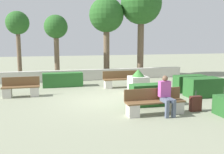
{
  "coord_description": "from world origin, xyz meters",
  "views": [
    {
      "loc": [
        -2.42,
        -10.02,
        2.53
      ],
      "look_at": [
        0.32,
        0.5,
        0.9
      ],
      "focal_mm": 40.0,
      "sensor_mm": 36.0,
      "label": 1
    }
  ],
  "objects_px": {
    "planter_corner_left": "(138,82)",
    "tree_center_right": "(106,16)",
    "bench_right_side": "(121,81)",
    "tree_rightmost": "(141,5)",
    "tree_leftmost": "(18,25)",
    "tree_center_left": "(56,29)",
    "bench_front": "(155,104)",
    "person_seated_man": "(166,94)",
    "suitcase": "(195,104)",
    "bench_left_side": "(21,89)"
  },
  "relations": [
    {
      "from": "person_seated_man",
      "to": "tree_center_right",
      "type": "distance_m",
      "value": 9.63
    },
    {
      "from": "planter_corner_left",
      "to": "tree_center_right",
      "type": "distance_m",
      "value": 6.45
    },
    {
      "from": "person_seated_man",
      "to": "tree_center_left",
      "type": "bearing_deg",
      "value": 109.9
    },
    {
      "from": "tree_leftmost",
      "to": "tree_center_right",
      "type": "height_order",
      "value": "tree_center_right"
    },
    {
      "from": "bench_left_side",
      "to": "tree_leftmost",
      "type": "height_order",
      "value": "tree_leftmost"
    },
    {
      "from": "bench_front",
      "to": "tree_leftmost",
      "type": "distance_m",
      "value": 11.1
    },
    {
      "from": "planter_corner_left",
      "to": "tree_center_right",
      "type": "bearing_deg",
      "value": 93.06
    },
    {
      "from": "bench_left_side",
      "to": "tree_leftmost",
      "type": "relative_size",
      "value": 0.37
    },
    {
      "from": "bench_front",
      "to": "person_seated_man",
      "type": "xyz_separation_m",
      "value": [
        0.33,
        -0.15,
        0.39
      ]
    },
    {
      "from": "planter_corner_left",
      "to": "tree_center_right",
      "type": "height_order",
      "value": "tree_center_right"
    },
    {
      "from": "tree_rightmost",
      "to": "tree_leftmost",
      "type": "bearing_deg",
      "value": 175.09
    },
    {
      "from": "tree_rightmost",
      "to": "planter_corner_left",
      "type": "bearing_deg",
      "value": -112.0
    },
    {
      "from": "tree_leftmost",
      "to": "tree_center_right",
      "type": "distance_m",
      "value": 5.69
    },
    {
      "from": "person_seated_man",
      "to": "bench_right_side",
      "type": "bearing_deg",
      "value": 90.27
    },
    {
      "from": "suitcase",
      "to": "person_seated_man",
      "type": "bearing_deg",
      "value": -174.11
    },
    {
      "from": "person_seated_man",
      "to": "tree_center_left",
      "type": "xyz_separation_m",
      "value": [
        -3.22,
        8.9,
        2.46
      ]
    },
    {
      "from": "planter_corner_left",
      "to": "bench_left_side",
      "type": "bearing_deg",
      "value": 175.22
    },
    {
      "from": "tree_leftmost",
      "to": "bench_right_side",
      "type": "bearing_deg",
      "value": -37.96
    },
    {
      "from": "bench_right_side",
      "to": "person_seated_man",
      "type": "height_order",
      "value": "person_seated_man"
    },
    {
      "from": "bench_left_side",
      "to": "suitcase",
      "type": "distance_m",
      "value": 7.41
    },
    {
      "from": "tree_center_left",
      "to": "tree_leftmost",
      "type": "bearing_deg",
      "value": 167.0
    },
    {
      "from": "bench_right_side",
      "to": "person_seated_man",
      "type": "relative_size",
      "value": 1.48
    },
    {
      "from": "bench_left_side",
      "to": "tree_leftmost",
      "type": "xyz_separation_m",
      "value": [
        -0.54,
        5.32,
        3.12
      ]
    },
    {
      "from": "person_seated_man",
      "to": "tree_center_right",
      "type": "relative_size",
      "value": 0.25
    },
    {
      "from": "planter_corner_left",
      "to": "suitcase",
      "type": "distance_m",
      "value": 3.65
    },
    {
      "from": "planter_corner_left",
      "to": "tree_center_left",
      "type": "relative_size",
      "value": 0.28
    },
    {
      "from": "tree_center_left",
      "to": "tree_rightmost",
      "type": "relative_size",
      "value": 0.65
    },
    {
      "from": "tree_leftmost",
      "to": "tree_center_left",
      "type": "xyz_separation_m",
      "value": [
        2.33,
        -0.54,
        -0.25
      ]
    },
    {
      "from": "bench_front",
      "to": "tree_center_left",
      "type": "height_order",
      "value": "tree_center_left"
    },
    {
      "from": "bench_front",
      "to": "bench_right_side",
      "type": "bearing_deg",
      "value": 86.45
    },
    {
      "from": "person_seated_man",
      "to": "tree_rightmost",
      "type": "height_order",
      "value": "tree_rightmost"
    },
    {
      "from": "suitcase",
      "to": "tree_center_left",
      "type": "distance_m",
      "value": 10.26
    },
    {
      "from": "bench_right_side",
      "to": "tree_rightmost",
      "type": "bearing_deg",
      "value": 63.91
    },
    {
      "from": "bench_right_side",
      "to": "tree_rightmost",
      "type": "height_order",
      "value": "tree_rightmost"
    },
    {
      "from": "suitcase",
      "to": "tree_leftmost",
      "type": "height_order",
      "value": "tree_leftmost"
    },
    {
      "from": "bench_left_side",
      "to": "planter_corner_left",
      "type": "height_order",
      "value": "planter_corner_left"
    },
    {
      "from": "tree_leftmost",
      "to": "tree_center_left",
      "type": "relative_size",
      "value": 1.05
    },
    {
      "from": "bench_right_side",
      "to": "person_seated_man",
      "type": "bearing_deg",
      "value": -81.7
    },
    {
      "from": "tree_center_left",
      "to": "tree_center_right",
      "type": "height_order",
      "value": "tree_center_right"
    },
    {
      "from": "person_seated_man",
      "to": "suitcase",
      "type": "relative_size",
      "value": 1.78
    },
    {
      "from": "bench_left_side",
      "to": "bench_right_side",
      "type": "bearing_deg",
      "value": 9.33
    },
    {
      "from": "tree_leftmost",
      "to": "person_seated_man",
      "type": "bearing_deg",
      "value": -59.54
    },
    {
      "from": "planter_corner_left",
      "to": "tree_center_right",
      "type": "relative_size",
      "value": 0.21
    },
    {
      "from": "person_seated_man",
      "to": "suitcase",
      "type": "bearing_deg",
      "value": 5.89
    },
    {
      "from": "bench_right_side",
      "to": "planter_corner_left",
      "type": "distance_m",
      "value": 1.52
    },
    {
      "from": "bench_right_side",
      "to": "tree_rightmost",
      "type": "relative_size",
      "value": 0.31
    },
    {
      "from": "person_seated_man",
      "to": "planter_corner_left",
      "type": "relative_size",
      "value": 1.18
    },
    {
      "from": "tree_center_left",
      "to": "suitcase",
      "type": "bearing_deg",
      "value": -63.11
    },
    {
      "from": "bench_front",
      "to": "bench_left_side",
      "type": "distance_m",
      "value": 6.14
    },
    {
      "from": "tree_leftmost",
      "to": "tree_rightmost",
      "type": "distance_m",
      "value": 8.13
    }
  ]
}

